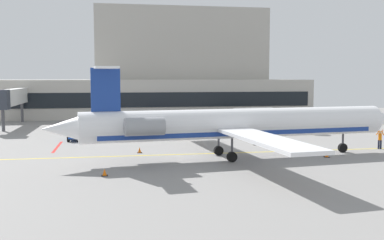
{
  "coord_description": "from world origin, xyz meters",
  "views": [
    {
      "loc": [
        -6.51,
        -39.91,
        7.41
      ],
      "look_at": [
        1.47,
        5.92,
        3.0
      ],
      "focal_mm": 42.27,
      "sensor_mm": 36.0,
      "label": 1
    }
  ],
  "objects_px": {
    "regional_jet": "(235,124)",
    "belt_loader": "(301,125)",
    "marshaller": "(380,139)",
    "pushback_tractor": "(167,119)",
    "fuel_tank": "(253,114)",
    "baggage_tug": "(76,133)"
  },
  "relations": [
    {
      "from": "baggage_tug",
      "to": "pushback_tractor",
      "type": "height_order",
      "value": "baggage_tug"
    },
    {
      "from": "baggage_tug",
      "to": "marshaller",
      "type": "relative_size",
      "value": 1.4
    },
    {
      "from": "pushback_tractor",
      "to": "fuel_tank",
      "type": "distance_m",
      "value": 14.59
    },
    {
      "from": "pushback_tractor",
      "to": "baggage_tug",
      "type": "bearing_deg",
      "value": -130.11
    },
    {
      "from": "marshaller",
      "to": "belt_loader",
      "type": "bearing_deg",
      "value": 100.65
    },
    {
      "from": "belt_loader",
      "to": "marshaller",
      "type": "bearing_deg",
      "value": -79.35
    },
    {
      "from": "regional_jet",
      "to": "marshaller",
      "type": "xyz_separation_m",
      "value": [
        16.27,
        2.55,
        -2.1
      ]
    },
    {
      "from": "regional_jet",
      "to": "belt_loader",
      "type": "distance_m",
      "value": 21.46
    },
    {
      "from": "regional_jet",
      "to": "pushback_tractor",
      "type": "distance_m",
      "value": 29.69
    },
    {
      "from": "regional_jet",
      "to": "belt_loader",
      "type": "bearing_deg",
      "value": 50.24
    },
    {
      "from": "pushback_tractor",
      "to": "fuel_tank",
      "type": "bearing_deg",
      "value": 7.22
    },
    {
      "from": "baggage_tug",
      "to": "fuel_tank",
      "type": "bearing_deg",
      "value": 31.74
    },
    {
      "from": "regional_jet",
      "to": "baggage_tug",
      "type": "relative_size",
      "value": 12.05
    },
    {
      "from": "belt_loader",
      "to": "regional_jet",
      "type": "bearing_deg",
      "value": -129.76
    },
    {
      "from": "pushback_tractor",
      "to": "marshaller",
      "type": "relative_size",
      "value": 2.15
    },
    {
      "from": "belt_loader",
      "to": "marshaller",
      "type": "xyz_separation_m",
      "value": [
        2.61,
        -13.87,
        -0.01
      ]
    },
    {
      "from": "regional_jet",
      "to": "baggage_tug",
      "type": "distance_m",
      "value": 21.25
    },
    {
      "from": "baggage_tug",
      "to": "pushback_tractor",
      "type": "bearing_deg",
      "value": 49.89
    },
    {
      "from": "regional_jet",
      "to": "belt_loader",
      "type": "xyz_separation_m",
      "value": [
        13.66,
        16.42,
        -2.09
      ]
    },
    {
      "from": "regional_jet",
      "to": "fuel_tank",
      "type": "bearing_deg",
      "value": 69.45
    },
    {
      "from": "belt_loader",
      "to": "marshaller",
      "type": "height_order",
      "value": "belt_loader"
    },
    {
      "from": "baggage_tug",
      "to": "pushback_tractor",
      "type": "distance_m",
      "value": 19.44
    }
  ]
}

